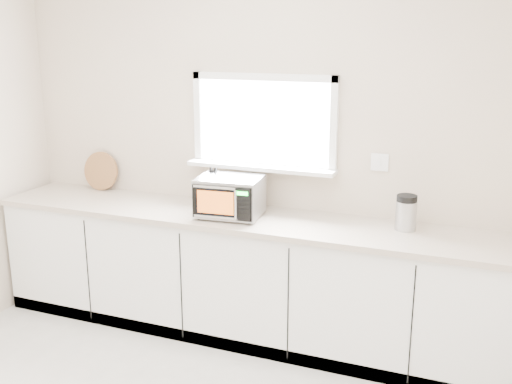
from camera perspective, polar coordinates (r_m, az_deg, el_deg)
The scene contains 7 objects.
back_wall at distance 4.41m, azimuth 0.80°, elevation 4.27°, with size 4.00×0.17×2.70m.
cabinets at distance 4.41m, azimuth -0.63°, elevation -8.27°, with size 3.92×0.60×0.88m, color white.
countertop at distance 4.24m, azimuth -0.70°, elevation -2.60°, with size 3.92×0.64×0.04m, color #B5AA95.
microwave at distance 4.20m, azimuth -2.52°, elevation -0.39°, with size 0.47×0.39×0.28m.
knife_block at distance 4.41m, azimuth -3.83°, elevation 0.15°, with size 0.12×0.23×0.32m.
cutting_board at distance 5.09m, azimuth -14.56°, elevation 1.96°, with size 0.32×0.32×0.02m, color #956239.
coffee_grinder at distance 4.04m, azimuth 14.10°, elevation -1.89°, with size 0.15×0.15×0.24m.
Camera 1 is at (1.54, -2.05, 2.18)m, focal length 42.00 mm.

